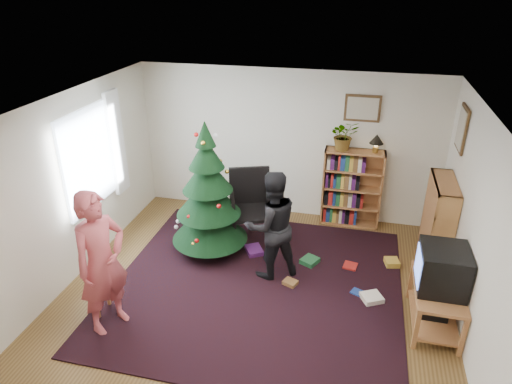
% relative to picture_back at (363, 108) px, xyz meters
% --- Properties ---
extents(floor, '(5.00, 5.00, 0.00)m').
position_rel_picture_back_xyz_m(floor, '(-1.15, -2.48, -1.95)').
color(floor, brown).
rests_on(floor, ground).
extents(ceiling, '(5.00, 5.00, 0.00)m').
position_rel_picture_back_xyz_m(ceiling, '(-1.15, -2.48, 0.55)').
color(ceiling, white).
rests_on(ceiling, wall_back).
extents(wall_back, '(5.00, 0.02, 2.50)m').
position_rel_picture_back_xyz_m(wall_back, '(-1.15, 0.02, -0.70)').
color(wall_back, silver).
rests_on(wall_back, floor).
extents(wall_front, '(5.00, 0.02, 2.50)m').
position_rel_picture_back_xyz_m(wall_front, '(-1.15, -4.97, -0.70)').
color(wall_front, silver).
rests_on(wall_front, floor).
extents(wall_left, '(0.02, 5.00, 2.50)m').
position_rel_picture_back_xyz_m(wall_left, '(-3.65, -2.48, -0.70)').
color(wall_left, silver).
rests_on(wall_left, floor).
extents(wall_right, '(0.02, 5.00, 2.50)m').
position_rel_picture_back_xyz_m(wall_right, '(1.35, -2.48, -0.70)').
color(wall_right, silver).
rests_on(wall_right, floor).
extents(rug, '(3.80, 3.60, 0.02)m').
position_rel_picture_back_xyz_m(rug, '(-1.15, -2.17, -1.94)').
color(rug, black).
rests_on(rug, floor).
extents(window_pane, '(0.04, 1.20, 1.40)m').
position_rel_picture_back_xyz_m(window_pane, '(-3.62, -1.88, -0.45)').
color(window_pane, silver).
rests_on(window_pane, wall_left).
extents(curtain, '(0.06, 0.35, 1.60)m').
position_rel_picture_back_xyz_m(curtain, '(-3.58, -1.18, -0.45)').
color(curtain, white).
rests_on(curtain, wall_left).
extents(picture_back, '(0.55, 0.03, 0.42)m').
position_rel_picture_back_xyz_m(picture_back, '(0.00, 0.00, 0.00)').
color(picture_back, '#4C3319').
rests_on(picture_back, wall_back).
extents(picture_right, '(0.03, 0.50, 0.60)m').
position_rel_picture_back_xyz_m(picture_right, '(1.33, -0.73, 0.00)').
color(picture_right, '#4C3319').
rests_on(picture_right, wall_right).
extents(christmas_tree, '(1.13, 1.13, 2.05)m').
position_rel_picture_back_xyz_m(christmas_tree, '(-2.04, -1.48, -1.10)').
color(christmas_tree, '#3F2816').
rests_on(christmas_tree, rug).
extents(bookshelf_back, '(0.95, 0.30, 1.30)m').
position_rel_picture_back_xyz_m(bookshelf_back, '(-0.04, -0.14, -1.29)').
color(bookshelf_back, '#B27A3F').
rests_on(bookshelf_back, floor).
extents(bookshelf_right, '(0.30, 0.95, 1.30)m').
position_rel_picture_back_xyz_m(bookshelf_right, '(1.19, -1.05, -1.29)').
color(bookshelf_right, '#B27A3F').
rests_on(bookshelf_right, floor).
extents(tv_stand, '(0.55, 0.98, 0.55)m').
position_rel_picture_back_xyz_m(tv_stand, '(1.07, -2.41, -1.62)').
color(tv_stand, '#B27A3F').
rests_on(tv_stand, floor).
extents(crt_tv, '(0.54, 0.58, 0.51)m').
position_rel_picture_back_xyz_m(crt_tv, '(1.07, -2.41, -1.15)').
color(crt_tv, black).
rests_on(crt_tv, tv_stand).
extents(armchair, '(0.80, 0.82, 1.14)m').
position_rel_picture_back_xyz_m(armchair, '(-1.50, -0.95, -1.33)').
color(armchair, black).
rests_on(armchair, rug).
extents(stool, '(0.40, 0.40, 0.67)m').
position_rel_picture_back_xyz_m(stool, '(-2.82, -3.13, -1.43)').
color(stool, '#B27A3F').
rests_on(stool, floor).
extents(person_standing, '(0.65, 0.76, 1.77)m').
position_rel_picture_back_xyz_m(person_standing, '(-2.68, -3.31, -1.06)').
color(person_standing, '#B5484E').
rests_on(person_standing, rug).
extents(person_by_chair, '(0.95, 0.90, 1.56)m').
position_rel_picture_back_xyz_m(person_by_chair, '(-1.03, -1.86, -1.17)').
color(person_by_chair, black).
rests_on(person_by_chair, rug).
extents(potted_plant, '(0.53, 0.50, 0.48)m').
position_rel_picture_back_xyz_m(potted_plant, '(-0.24, -0.14, -0.41)').
color(potted_plant, gray).
rests_on(potted_plant, bookshelf_back).
extents(table_lamp, '(0.22, 0.22, 0.29)m').
position_rel_picture_back_xyz_m(table_lamp, '(0.26, -0.13, -0.45)').
color(table_lamp, '#A57F33').
rests_on(table_lamp, bookshelf_back).
extents(floor_clutter, '(2.21, 1.08, 0.08)m').
position_rel_picture_back_xyz_m(floor_clutter, '(-0.20, -1.70, -1.91)').
color(floor_clutter, '#A51E19').
rests_on(floor_clutter, rug).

